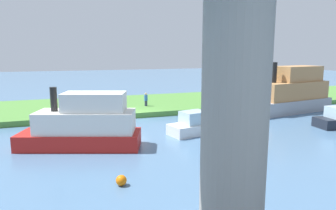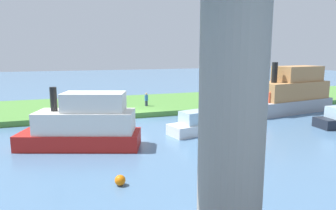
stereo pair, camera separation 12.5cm
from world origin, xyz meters
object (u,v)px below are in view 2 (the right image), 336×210
pontoon_yellow (83,125)px  motorboat_red (199,125)px  bridge_pylon (232,113)px  mooring_post (66,112)px  riverboat_paddlewheel (290,93)px  person_on_bank (146,99)px  marker_buoy (120,180)px

pontoon_yellow → motorboat_red: bearing=-174.2°
bridge_pylon → pontoon_yellow: 12.79m
mooring_post → pontoon_yellow: bearing=96.6°
bridge_pylon → riverboat_paddlewheel: 24.74m
bridge_pylon → person_on_bank: size_ratio=6.11×
marker_buoy → riverboat_paddlewheel: bearing=-148.3°
mooring_post → motorboat_red: bearing=142.6°
pontoon_yellow → bridge_pylon: bearing=107.0°
riverboat_paddlewheel → mooring_post: bearing=-6.4°
riverboat_paddlewheel → marker_buoy: (19.77, 12.19, -1.64)m
riverboat_paddlewheel → bridge_pylon: bearing=45.6°
person_on_bank → mooring_post: 8.56m
riverboat_paddlewheel → motorboat_red: 13.33m
pontoon_yellow → marker_buoy: pontoon_yellow is taller
mooring_post → pontoon_yellow: (-0.94, 8.10, 0.55)m
mooring_post → bridge_pylon: bearing=102.9°
person_on_bank → marker_buoy: size_ratio=2.78×
bridge_pylon → motorboat_red: bridge_pylon is taller
pontoon_yellow → motorboat_red: size_ratio=1.49×
riverboat_paddlewheel → marker_buoy: 23.28m
mooring_post → riverboat_paddlewheel: riverboat_paddlewheel is taller
riverboat_paddlewheel → motorboat_red: (12.37, 4.78, -1.28)m
motorboat_red → marker_buoy: motorboat_red is taller
motorboat_red → person_on_bank: bearing=-82.0°
bridge_pylon → mooring_post: bridge_pylon is taller
pontoon_yellow → riverboat_paddlewheel: 21.66m
bridge_pylon → motorboat_red: bearing=-110.9°
riverboat_paddlewheel → motorboat_red: riverboat_paddlewheel is taller
person_on_bank → pontoon_yellow: pontoon_yellow is taller
marker_buoy → mooring_post: bearing=-81.9°
person_on_bank → pontoon_yellow: size_ratio=0.17×
pontoon_yellow → person_on_bank: bearing=-123.0°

